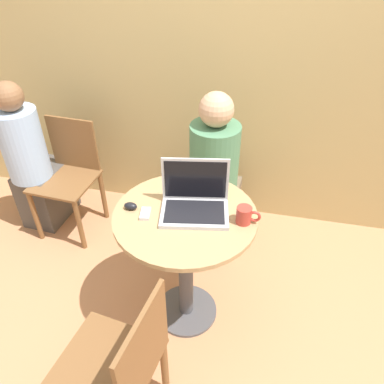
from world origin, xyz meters
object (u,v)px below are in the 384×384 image
chair_empty (120,369)px  cell_phone (145,214)px  laptop (195,201)px  person_seated (215,189)px

chair_empty → cell_phone: bearing=95.7°
laptop → cell_phone: (-0.23, -0.09, -0.05)m
cell_phone → person_seated: 0.76m
laptop → chair_empty: (-0.17, -0.69, -0.38)m
cell_phone → chair_empty: size_ratio=0.11×
cell_phone → chair_empty: 0.69m
laptop → person_seated: person_seated is taller
laptop → chair_empty: bearing=-103.7°
chair_empty → person_seated: size_ratio=0.73×
laptop → cell_phone: size_ratio=3.85×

